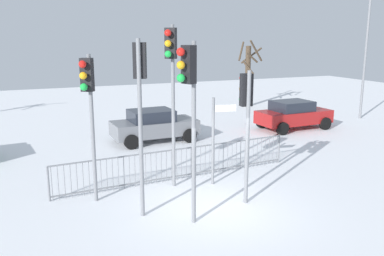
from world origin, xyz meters
name	(u,v)px	position (x,y,z in m)	size (l,w,h in m)	color
ground_plane	(212,207)	(0.00, 0.00, 0.00)	(60.00, 60.00, 0.00)	white
traffic_light_rear_left	(88,96)	(-2.99, 1.62, 3.10)	(0.43, 0.50, 4.23)	slate
traffic_light_rear_right	(246,107)	(1.06, 0.06, 2.79)	(0.34, 0.57, 3.80)	slate
traffic_light_foreground_right	(140,88)	(-1.88, 0.35, 3.41)	(0.40, 0.53, 4.66)	slate
traffic_light_mid_left	(189,93)	(-0.97, -0.73, 3.37)	(0.54, 0.38, 4.60)	slate
traffic_light_foreground_left	(171,71)	(-0.47, 1.90, 3.68)	(0.45, 0.48, 5.05)	slate
direction_sign_post	(215,136)	(0.90, 1.67, 1.60)	(0.78, 0.18, 2.84)	slate
pedestrian_guard_railing	(179,164)	(-0.01, 2.51, 0.55)	(8.38, 0.65, 1.07)	slate
car_red_near	(293,114)	(8.19, 7.44, 0.77)	(3.87, 2.07, 1.47)	maroon
car_grey_far	(154,125)	(0.78, 7.74, 0.77)	(3.85, 2.03, 1.47)	slate
street_lamp	(367,36)	(13.57, 8.28, 4.71)	(0.36, 0.36, 7.84)	slate
bare_tree_centre	(248,73)	(9.57, 14.42, 2.28)	(1.81, 1.94, 4.46)	#473828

